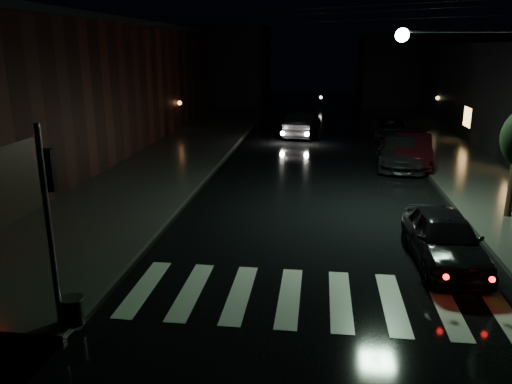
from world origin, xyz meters
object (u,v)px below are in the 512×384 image
(parked_car_c, at_px, (402,151))
(parked_car_d, at_px, (391,128))
(parked_car_b, at_px, (412,150))
(oncoming_car, at_px, (303,124))
(parked_car_a, at_px, (444,238))

(parked_car_c, xyz_separation_m, parked_car_d, (0.52, 7.94, -0.08))
(parked_car_b, height_order, oncoming_car, oncoming_car)
(parked_car_c, bearing_deg, parked_car_a, -85.87)
(parked_car_b, distance_m, oncoming_car, 9.79)
(parked_car_a, relative_size, parked_car_b, 0.87)
(parked_car_a, relative_size, parked_car_d, 0.85)
(parked_car_d, bearing_deg, parked_car_b, -87.69)
(parked_car_a, bearing_deg, parked_car_b, 82.03)
(parked_car_a, height_order, oncoming_car, oncoming_car)
(parked_car_c, relative_size, parked_car_d, 1.07)
(oncoming_car, bearing_deg, parked_car_a, 110.61)
(parked_car_b, xyz_separation_m, oncoming_car, (-5.75, 7.93, 0.02))
(parked_car_d, relative_size, oncoming_car, 1.01)
(parked_car_b, distance_m, parked_car_c, 0.54)
(parked_car_b, bearing_deg, parked_car_a, -88.35)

